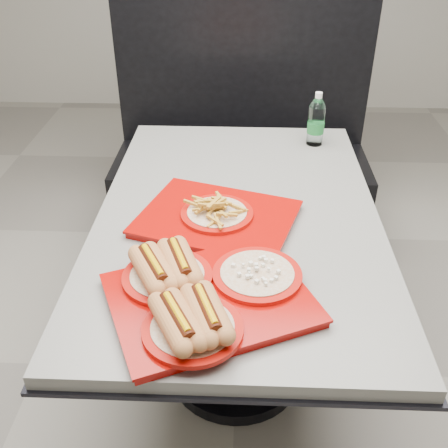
{
  "coord_description": "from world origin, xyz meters",
  "views": [
    {
      "loc": [
        0.01,
        -1.44,
        1.64
      ],
      "look_at": [
        -0.04,
        -0.2,
        0.83
      ],
      "focal_mm": 42.0,
      "sensor_mm": 36.0,
      "label": 1
    }
  ],
  "objects_px": {
    "booth_bench": "(241,160)",
    "water_bottle": "(316,122)",
    "tray_far": "(217,215)",
    "diner_table": "(238,253)",
    "tray_near": "(201,293)"
  },
  "relations": [
    {
      "from": "tray_near",
      "to": "tray_far",
      "type": "distance_m",
      "value": 0.38
    },
    {
      "from": "diner_table",
      "to": "booth_bench",
      "type": "distance_m",
      "value": 1.11
    },
    {
      "from": "booth_bench",
      "to": "tray_near",
      "type": "relative_size",
      "value": 2.27
    },
    {
      "from": "booth_bench",
      "to": "tray_near",
      "type": "bearing_deg",
      "value": -93.08
    },
    {
      "from": "diner_table",
      "to": "water_bottle",
      "type": "distance_m",
      "value": 0.67
    },
    {
      "from": "booth_bench",
      "to": "water_bottle",
      "type": "distance_m",
      "value": 0.77
    },
    {
      "from": "tray_far",
      "to": "water_bottle",
      "type": "relative_size",
      "value": 2.57
    },
    {
      "from": "diner_table",
      "to": "booth_bench",
      "type": "bearing_deg",
      "value": 90.0
    },
    {
      "from": "diner_table",
      "to": "tray_near",
      "type": "xyz_separation_m",
      "value": [
        -0.08,
        -0.45,
        0.2
      ]
    },
    {
      "from": "booth_bench",
      "to": "tray_far",
      "type": "bearing_deg",
      "value": -93.19
    },
    {
      "from": "diner_table",
      "to": "water_bottle",
      "type": "height_order",
      "value": "water_bottle"
    },
    {
      "from": "booth_bench",
      "to": "diner_table",
      "type": "bearing_deg",
      "value": -90.0
    },
    {
      "from": "booth_bench",
      "to": "tray_far",
      "type": "relative_size",
      "value": 2.45
    },
    {
      "from": "diner_table",
      "to": "booth_bench",
      "type": "height_order",
      "value": "booth_bench"
    },
    {
      "from": "tray_far",
      "to": "water_bottle",
      "type": "xyz_separation_m",
      "value": [
        0.36,
        0.61,
        0.07
      ]
    }
  ]
}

